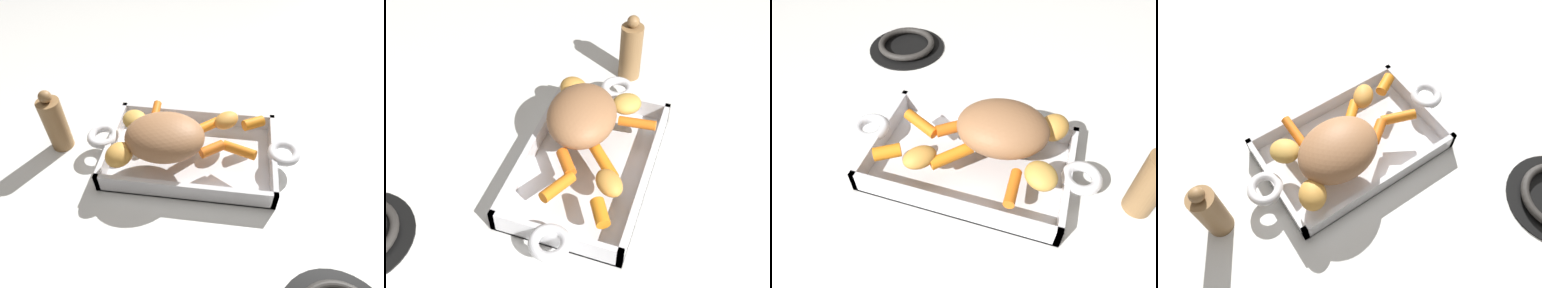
% 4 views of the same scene
% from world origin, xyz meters
% --- Properties ---
extents(ground_plane, '(1.73, 1.73, 0.00)m').
position_xyz_m(ground_plane, '(0.00, 0.00, 0.00)').
color(ground_plane, silver).
extents(roasting_dish, '(0.43, 0.22, 0.05)m').
position_xyz_m(roasting_dish, '(0.00, 0.00, 0.01)').
color(roasting_dish, silver).
rests_on(roasting_dish, ground_plane).
extents(pork_roast, '(0.16, 0.13, 0.07)m').
position_xyz_m(pork_roast, '(-0.05, -0.03, 0.08)').
color(pork_roast, '#9D6A45').
rests_on(pork_roast, roasting_dish).
extents(baby_carrot_center_left, '(0.02, 0.07, 0.02)m').
position_xyz_m(baby_carrot_center_left, '(-0.09, 0.06, 0.05)').
color(baby_carrot_center_left, orange).
rests_on(baby_carrot_center_left, roasting_dish).
extents(baby_carrot_long, '(0.07, 0.06, 0.03)m').
position_xyz_m(baby_carrot_long, '(0.02, 0.03, 0.06)').
color(baby_carrot_long, orange).
rests_on(baby_carrot_long, roasting_dish).
extents(baby_carrot_southwest, '(0.05, 0.05, 0.02)m').
position_xyz_m(baby_carrot_southwest, '(0.04, -0.02, 0.06)').
color(baby_carrot_southwest, orange).
rests_on(baby_carrot_southwest, roasting_dish).
extents(baby_carrot_northeast, '(0.07, 0.04, 0.03)m').
position_xyz_m(baby_carrot_northeast, '(0.10, -0.02, 0.06)').
color(baby_carrot_northeast, orange).
rests_on(baby_carrot_northeast, roasting_dish).
extents(baby_carrot_center_right, '(0.05, 0.04, 0.02)m').
position_xyz_m(baby_carrot_center_right, '(0.12, 0.06, 0.06)').
color(baby_carrot_center_right, orange).
rests_on(baby_carrot_center_right, roasting_dish).
extents(potato_golden_large, '(0.07, 0.07, 0.04)m').
position_xyz_m(potato_golden_large, '(-0.13, -0.07, 0.07)').
color(potato_golden_large, gold).
rests_on(potato_golden_large, roasting_dish).
extents(potato_halved, '(0.07, 0.07, 0.03)m').
position_xyz_m(potato_halved, '(0.07, 0.06, 0.06)').
color(potato_halved, gold).
rests_on(potato_halved, roasting_dish).
extents(potato_whole, '(0.07, 0.07, 0.03)m').
position_xyz_m(potato_whole, '(-0.12, 0.03, 0.06)').
color(potato_whole, gold).
rests_on(potato_whole, roasting_dish).
extents(stove_burner_rear, '(0.18, 0.18, 0.02)m').
position_xyz_m(stove_burner_rear, '(0.25, -0.30, 0.01)').
color(stove_burner_rear, black).
rests_on(stove_burner_rear, ground_plane).
extents(pepper_mill, '(0.05, 0.05, 0.14)m').
position_xyz_m(pepper_mill, '(-0.28, 0.00, 0.06)').
color(pepper_mill, olive).
rests_on(pepper_mill, ground_plane).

